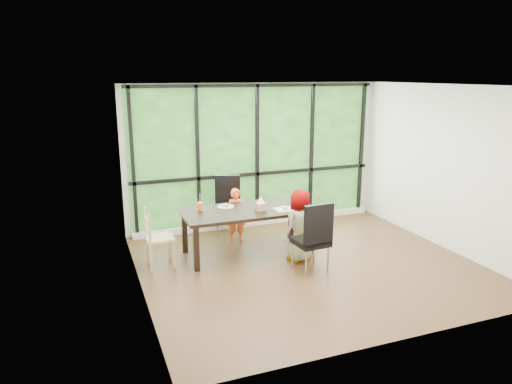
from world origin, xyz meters
The scene contains 22 objects.
ground centered at (0.00, 0.00, 0.00)m, with size 5.00×5.00×0.00m, color black.
back_wall centered at (0.00, 2.25, 1.35)m, with size 5.00×5.00×0.00m, color silver.
foliage_backdrop centered at (0.00, 2.23, 1.35)m, with size 4.80×0.02×2.65m, color #1D491B.
window_mullions centered at (0.00, 2.19, 1.35)m, with size 4.80×0.06×2.65m, color black, non-canonical shape.
window_sill centered at (0.00, 2.15, 0.05)m, with size 4.80×0.12×0.10m, color silver.
dining_table centered at (-0.70, 0.79, 0.38)m, with size 2.12×1.00×0.75m, color black.
chair_window_leather centered at (-0.73, 1.74, 0.54)m, with size 0.46×0.46×1.08m, color black.
chair_interior_leather centered at (-0.07, -0.21, 0.54)m, with size 0.46×0.46×1.08m, color black.
chair_end_beech centered at (-2.12, 0.77, 0.45)m, with size 0.42×0.40×0.90m, color tan.
child_toddler centered at (-0.70, 1.39, 0.48)m, with size 0.35×0.23×0.95m, color #EA5524.
child_older centered at (-0.07, 0.23, 0.57)m, with size 0.56×0.36×1.14m, color slate.
placemat centered at (-0.11, 0.55, 0.75)m, with size 0.42×0.31×0.01m, color tan.
plate_far centered at (-1.00, 1.03, 0.76)m, with size 0.27×0.27×0.02m, color white.
plate_near centered at (-0.15, 0.56, 0.76)m, with size 0.25×0.25×0.02m, color white.
orange_cup centered at (-1.43, 0.98, 0.82)m, with size 0.09×0.09×0.14m, color orange.
green_cup centered at (0.19, 0.53, 0.81)m, with size 0.07×0.07×0.12m, color #3ED928.
tissue_box centered at (-0.53, 0.66, 0.81)m, with size 0.14×0.14×0.12m, color tan.
crepe_rolls_far centered at (-1.00, 1.03, 0.79)m, with size 0.10×0.12×0.04m, color tan, non-canonical shape.
crepe_rolls_near centered at (-0.15, 0.56, 0.78)m, with size 0.10×0.12×0.04m, color tan, non-canonical shape.
straw_white centered at (-1.43, 0.98, 0.93)m, with size 0.01×0.01×0.20m, color white.
straw_pink centered at (0.19, 0.53, 0.91)m, with size 0.01×0.01×0.20m, color pink.
tissue centered at (-0.53, 0.66, 0.93)m, with size 0.12×0.12×0.11m, color white.
Camera 1 is at (-3.14, -6.01, 2.86)m, focal length 32.97 mm.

